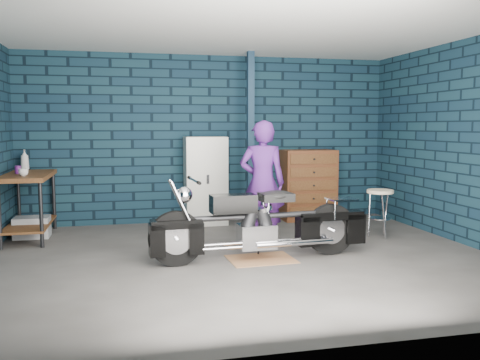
% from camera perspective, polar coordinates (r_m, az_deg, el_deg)
% --- Properties ---
extents(ground, '(6.00, 6.00, 0.00)m').
position_cam_1_polar(ground, '(6.08, 0.58, -8.83)').
color(ground, '#53504E').
rests_on(ground, ground).
extents(room_walls, '(6.02, 5.01, 2.71)m').
position_cam_1_polar(room_walls, '(6.43, -0.56, 9.09)').
color(room_walls, '#0F2435').
rests_on(room_walls, ground).
extents(support_post, '(0.10, 0.10, 2.70)m').
position_cam_1_polar(support_post, '(7.91, 1.18, 4.52)').
color(support_post, '#13293D').
rests_on(support_post, ground).
extents(workbench, '(0.60, 1.40, 0.91)m').
position_cam_1_polar(workbench, '(7.66, -22.60, -2.72)').
color(workbench, brown).
rests_on(workbench, ground).
extents(drip_mat, '(0.79, 0.61, 0.01)m').
position_cam_1_polar(drip_mat, '(6.06, 2.39, -8.87)').
color(drip_mat, '#9B6B43').
rests_on(drip_mat, ground).
extents(motorcycle, '(2.26, 0.72, 0.98)m').
position_cam_1_polar(motorcycle, '(5.95, 2.41, -4.32)').
color(motorcycle, black).
rests_on(motorcycle, ground).
extents(person, '(0.68, 0.54, 1.64)m').
position_cam_1_polar(person, '(6.71, 2.52, -0.31)').
color(person, '#481C6B').
rests_on(person, ground).
extents(storage_bin, '(0.47, 0.34, 0.29)m').
position_cam_1_polar(storage_bin, '(7.75, -22.31, -4.93)').
color(storage_bin, '#92959A').
rests_on(storage_bin, ground).
extents(locker, '(0.65, 0.47, 1.40)m').
position_cam_1_polar(locker, '(8.09, -3.89, -0.08)').
color(locker, beige).
rests_on(locker, ground).
extents(tool_chest, '(0.88, 0.49, 1.17)m').
position_cam_1_polar(tool_chest, '(8.55, 7.69, -0.56)').
color(tool_chest, brown).
rests_on(tool_chest, ground).
extents(shop_stool, '(0.49, 0.49, 0.68)m').
position_cam_1_polar(shop_stool, '(7.42, 15.40, -3.66)').
color(shop_stool, beige).
rests_on(shop_stool, ground).
extents(cup_a, '(0.15, 0.15, 0.10)m').
position_cam_1_polar(cup_a, '(7.26, -23.15, 0.79)').
color(cup_a, beige).
rests_on(cup_a, workbench).
extents(mug_purple, '(0.09, 0.09, 0.11)m').
position_cam_1_polar(mug_purple, '(7.65, -23.67, 1.07)').
color(mug_purple, '#5A1B6F').
rests_on(mug_purple, workbench).
extents(bottle, '(0.15, 0.15, 0.31)m').
position_cam_1_polar(bottle, '(8.15, -23.03, 2.09)').
color(bottle, '#92959A').
rests_on(bottle, workbench).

